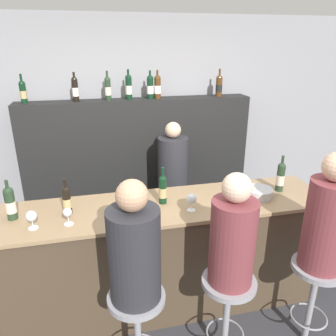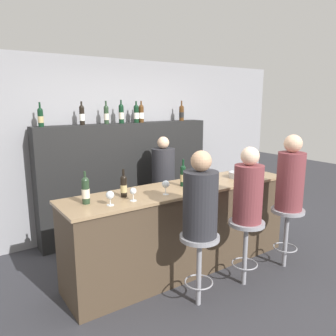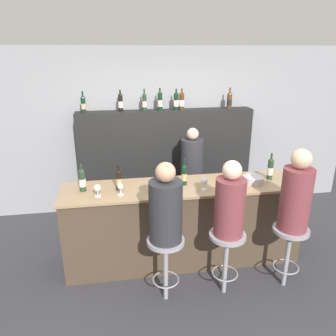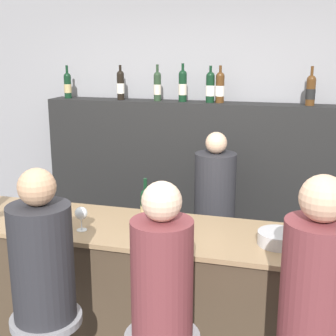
{
  "view_description": "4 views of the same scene",
  "coord_description": "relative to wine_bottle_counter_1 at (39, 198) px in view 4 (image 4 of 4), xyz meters",
  "views": [
    {
      "loc": [
        -0.51,
        -2.07,
        2.28
      ],
      "look_at": [
        0.06,
        0.37,
        1.32
      ],
      "focal_mm": 35.0,
      "sensor_mm": 36.0,
      "label": 1
    },
    {
      "loc": [
        -2.24,
        -2.61,
        2.0
      ],
      "look_at": [
        -0.19,
        0.37,
        1.25
      ],
      "focal_mm": 35.0,
      "sensor_mm": 36.0,
      "label": 2
    },
    {
      "loc": [
        -0.76,
        -3.19,
        2.54
      ],
      "look_at": [
        -0.18,
        0.36,
        1.23
      ],
      "focal_mm": 35.0,
      "sensor_mm": 36.0,
      "label": 3
    },
    {
      "loc": [
        0.91,
        -2.35,
        2.13
      ],
      "look_at": [
        0.14,
        0.4,
        1.4
      ],
      "focal_mm": 50.0,
      "sensor_mm": 36.0,
      "label": 4
    }
  ],
  "objects": [
    {
      "name": "bar_counter",
      "position": [
        0.76,
        -0.03,
        -0.63
      ],
      "size": [
        2.88,
        0.67,
        1.02
      ],
      "color": "#473828",
      "rests_on": "ground_plane"
    },
    {
      "name": "wine_bottle_counter_3",
      "position": [
        1.85,
        0.0,
        0.02
      ],
      "size": [
        0.07,
        0.07,
        0.34
      ],
      "color": "#233823",
      "rests_on": "bar_counter"
    },
    {
      "name": "wine_bottle_backbar_3",
      "position": [
        0.67,
        1.36,
        0.68
      ],
      "size": [
        0.07,
        0.07,
        0.33
      ],
      "color": "black",
      "rests_on": "back_bar_cabinet"
    },
    {
      "name": "wine_bottle_backbar_2",
      "position": [
        0.44,
        1.36,
        0.67
      ],
      "size": [
        0.07,
        0.07,
        0.32
      ],
      "color": "#233823",
      "rests_on": "back_bar_cabinet"
    },
    {
      "name": "guest_seated_middle",
      "position": [
        1.09,
        -0.71,
        -0.05
      ],
      "size": [
        0.31,
        0.31,
        0.8
      ],
      "color": "brown",
      "rests_on": "bar_stool_middle"
    },
    {
      "name": "wine_bottle_backbar_4",
      "position": [
        0.92,
        1.36,
        0.67
      ],
      "size": [
        0.08,
        0.08,
        0.32
      ],
      "color": "black",
      "rests_on": "back_bar_cabinet"
    },
    {
      "name": "back_bar_cabinet",
      "position": [
        0.76,
        1.36,
        -0.3
      ],
      "size": [
        2.7,
        0.28,
        1.67
      ],
      "color": "black",
      "rests_on": "ground_plane"
    },
    {
      "name": "guest_seated_right",
      "position": [
        1.8,
        -0.71,
        -0.01
      ],
      "size": [
        0.31,
        0.31,
        0.89
      ],
      "color": "brown",
      "rests_on": "bar_stool_right"
    },
    {
      "name": "guest_seated_left",
      "position": [
        0.43,
        -0.71,
        -0.05
      ],
      "size": [
        0.33,
        0.33,
        0.82
      ],
      "color": "#28282D",
      "rests_on": "bar_stool_left"
    },
    {
      "name": "metal_bowl",
      "position": [
        1.61,
        -0.07,
        -0.08
      ],
      "size": [
        0.24,
        0.24,
        0.08
      ],
      "color": "#B7B7BC",
      "rests_on": "bar_counter"
    },
    {
      "name": "wine_bottle_backbar_0",
      "position": [
        -0.45,
        1.36,
        0.66
      ],
      "size": [
        0.07,
        0.07,
        0.31
      ],
      "color": "black",
      "rests_on": "back_bar_cabinet"
    },
    {
      "name": "wine_glass_2",
      "position": [
        0.4,
        -0.18,
        -0.01
      ],
      "size": [
        0.08,
        0.08,
        0.15
      ],
      "color": "silver",
      "rests_on": "bar_counter"
    },
    {
      "name": "wine_bottle_backbar_5",
      "position": [
        1.01,
        1.36,
        0.67
      ],
      "size": [
        0.08,
        0.08,
        0.32
      ],
      "color": "#4C2D14",
      "rests_on": "back_bar_cabinet"
    },
    {
      "name": "wall_back",
      "position": [
        0.76,
        1.59,
        0.16
      ],
      "size": [
        6.4,
        0.05,
        2.6
      ],
      "color": "gray",
      "rests_on": "ground_plane"
    },
    {
      "name": "wine_bottle_backbar_1",
      "position": [
        0.09,
        1.36,
        0.67
      ],
      "size": [
        0.07,
        0.07,
        0.31
      ],
      "color": "black",
      "rests_on": "back_bar_cabinet"
    },
    {
      "name": "wine_bottle_backbar_6",
      "position": [
        1.76,
        1.36,
        0.66
      ],
      "size": [
        0.08,
        0.08,
        0.32
      ],
      "color": "#4C2D14",
      "rests_on": "back_bar_cabinet"
    },
    {
      "name": "wine_bottle_counter_1",
      "position": [
        0.0,
        0.0,
        0.0
      ],
      "size": [
        0.07,
        0.07,
        0.29
      ],
      "color": "black",
      "rests_on": "bar_counter"
    },
    {
      "name": "bartender",
      "position": [
        1.07,
        0.87,
        -0.45
      ],
      "size": [
        0.33,
        0.33,
        1.5
      ],
      "color": "#28282D",
      "rests_on": "ground_plane"
    },
    {
      "name": "wine_glass_3",
      "position": [
        0.96,
        -0.18,
        -0.02
      ],
      "size": [
        0.08,
        0.08,
        0.15
      ],
      "color": "silver",
      "rests_on": "bar_counter"
    },
    {
      "name": "wine_glass_1",
      "position": [
        0.01,
        -0.18,
        -0.02
      ],
      "size": [
        0.07,
        0.07,
        0.13
      ],
      "color": "silver",
      "rests_on": "bar_counter"
    },
    {
      "name": "wine_bottle_counter_2",
      "position": [
        0.77,
        -0.0,
        0.01
      ],
      "size": [
        0.07,
        0.07,
        0.32
      ],
      "color": "black",
      "rests_on": "bar_counter"
    }
  ]
}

